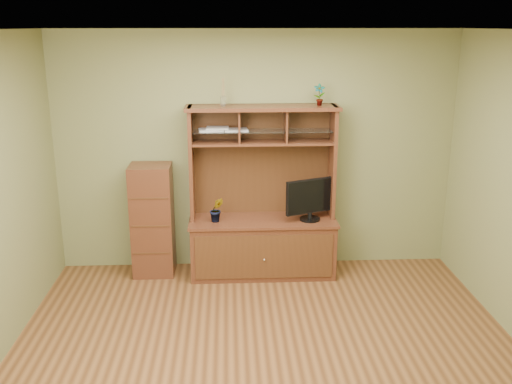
{
  "coord_description": "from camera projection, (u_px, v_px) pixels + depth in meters",
  "views": [
    {
      "loc": [
        -0.31,
        -4.31,
        2.74
      ],
      "look_at": [
        -0.04,
        1.2,
        1.11
      ],
      "focal_mm": 40.0,
      "sensor_mm": 36.0,
      "label": 1
    }
  ],
  "objects": [
    {
      "name": "side_cabinet",
      "position": [
        153.0,
        220.0,
        6.38
      ],
      "size": [
        0.45,
        0.41,
        1.27
      ],
      "color": "#472114",
      "rests_on": "room"
    },
    {
      "name": "magazines",
      "position": [
        221.0,
        129.0,
        6.16
      ],
      "size": [
        0.54,
        0.23,
        0.04
      ],
      "color": "#A7A7AC",
      "rests_on": "media_hutch"
    },
    {
      "name": "reed_diffuser",
      "position": [
        223.0,
        95.0,
        6.06
      ],
      "size": [
        0.06,
        0.06,
        0.3
      ],
      "color": "silver",
      "rests_on": "media_hutch"
    },
    {
      "name": "media_hutch",
      "position": [
        263.0,
        229.0,
        6.43
      ],
      "size": [
        1.66,
        0.61,
        1.9
      ],
      "color": "#472114",
      "rests_on": "room"
    },
    {
      "name": "top_plant",
      "position": [
        319.0,
        95.0,
        6.11
      ],
      "size": [
        0.13,
        0.09,
        0.23
      ],
      "primitive_type": "imported",
      "rotation": [
        0.0,
        0.0,
        -0.09
      ],
      "color": "#2E6F27",
      "rests_on": "media_hutch"
    },
    {
      "name": "monitor",
      "position": [
        310.0,
        199.0,
        6.27
      ],
      "size": [
        0.56,
        0.27,
        0.47
      ],
      "rotation": [
        0.0,
        0.0,
        0.4
      ],
      "color": "black",
      "rests_on": "media_hutch"
    },
    {
      "name": "orchid_plant",
      "position": [
        217.0,
        210.0,
        6.25
      ],
      "size": [
        0.17,
        0.14,
        0.28
      ],
      "primitive_type": "imported",
      "rotation": [
        0.0,
        0.0,
        0.12
      ],
      "color": "#2F5A1F",
      "rests_on": "media_hutch"
    },
    {
      "name": "room",
      "position": [
        268.0,
        206.0,
        4.53
      ],
      "size": [
        4.54,
        4.04,
        2.74
      ],
      "color": "#4F2D16",
      "rests_on": "ground"
    }
  ]
}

